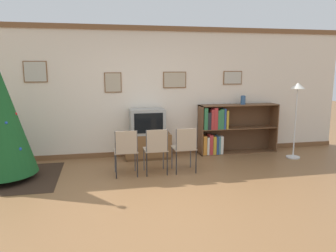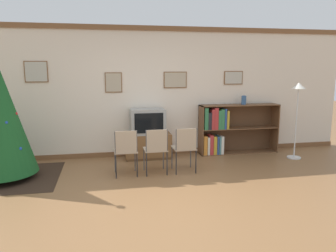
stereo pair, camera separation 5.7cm
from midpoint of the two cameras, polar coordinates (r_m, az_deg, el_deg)
name	(u,v)px [view 1 (the left image)]	position (r m, az deg, el deg)	size (l,w,h in m)	color
ground_plane	(164,200)	(4.79, -1.02, -12.76)	(24.00, 24.00, 0.00)	brown
wall_back	(141,92)	(6.92, -4.98, 5.90)	(9.14, 0.11, 2.70)	silver
area_rug	(3,179)	(6.28, -26.97, -8.21)	(1.82, 1.63, 0.01)	#332319
tv_console	(147,146)	(6.82, -3.85, -3.47)	(0.94, 0.46, 0.52)	brown
television	(147,121)	(6.71, -3.90, 0.80)	(0.70, 0.44, 0.52)	#9E9E99
folding_chair_left	(126,150)	(5.67, -7.61, -4.13)	(0.40, 0.40, 0.82)	tan
folding_chair_center	(156,148)	(5.73, -2.38, -3.90)	(0.40, 0.40, 0.82)	tan
folding_chair_right	(185,147)	(5.84, 2.71, -3.64)	(0.40, 0.40, 0.82)	tan
bookshelf	(223,129)	(7.23, 9.41, -0.61)	(1.75, 0.36, 1.07)	brown
vase	(243,100)	(7.32, 12.72, 4.46)	(0.11, 0.11, 0.19)	#335684
standing_lamp	(297,101)	(7.15, 21.32, 4.15)	(0.28, 0.28, 1.56)	silver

